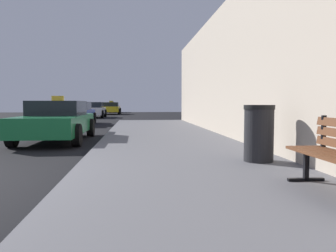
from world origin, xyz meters
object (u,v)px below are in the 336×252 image
Objects in this scene: trash_bin at (259,133)px; car_yellow at (111,108)px; car_white at (93,110)px; car_red at (112,107)px; car_green at (57,121)px; car_blue at (75,113)px.

car_yellow is (-4.86, 30.97, -0.02)m from trash_bin.
car_white reaches higher than trash_bin.
car_red is (-5.31, 39.04, -0.02)m from trash_bin.
car_white is (-5.71, 22.59, -0.02)m from trash_bin.
car_blue is at bearing -83.69° from car_green.
trash_bin is at bearing 132.64° from car_green.
car_yellow is at bearing -95.77° from car_white.
car_red reaches higher than car_blue.
car_green is 17.53m from car_white.
car_green is (-4.69, 5.09, -0.02)m from trash_bin.
car_green is 1.06× the size of car_yellow.
trash_bin is at bearing 98.93° from car_yellow.
car_white is 0.94× the size of car_red.
trash_bin is 6.93m from car_green.
car_green is 25.87m from car_yellow.
car_white is at bearing -89.44° from car_blue.
car_white is at bearing 104.18° from trash_bin.
car_green and car_red have the same top height.
car_blue reaches higher than trash_bin.
trash_bin is 14.62m from car_blue.
car_yellow is (-0.17, 25.87, -0.00)m from car_green.
car_blue is at bearing 89.29° from car_red.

